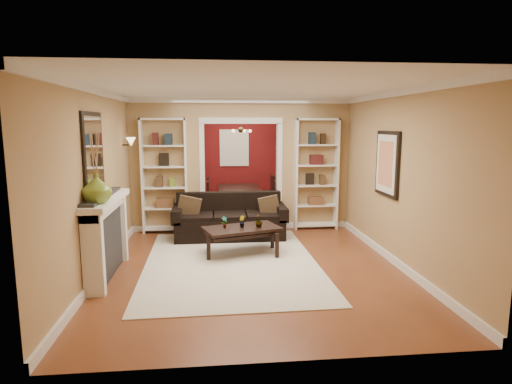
{
  "coord_description": "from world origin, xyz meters",
  "views": [
    {
      "loc": [
        -0.58,
        -7.63,
        2.18
      ],
      "look_at": [
        0.11,
        -0.8,
        1.09
      ],
      "focal_mm": 30.0,
      "sensor_mm": 36.0,
      "label": 1
    }
  ],
  "objects": [
    {
      "name": "wall_front",
      "position": [
        0.0,
        -4.0,
        1.35
      ],
      "size": [
        8.0,
        0.0,
        8.0
      ],
      "primitive_type": "plane",
      "rotation": [
        -1.57,
        0.0,
        0.0
      ],
      "color": "tan",
      "rests_on": "ground"
    },
    {
      "name": "wall_sconce",
      "position": [
        -2.15,
        0.55,
        1.83
      ],
      "size": [
        0.18,
        0.18,
        0.22
      ],
      "primitive_type": "cube",
      "color": "#FFE0A5",
      "rests_on": "wall_left"
    },
    {
      "name": "coffee_table",
      "position": [
        -0.11,
        -0.65,
        0.23
      ],
      "size": [
        1.38,
        1.01,
        0.47
      ],
      "primitive_type": "cube",
      "rotation": [
        0.0,
        0.0,
        0.31
      ],
      "color": "black",
      "rests_on": "floor"
    },
    {
      "name": "bookshelf_right",
      "position": [
        1.55,
        1.03,
        1.15
      ],
      "size": [
        0.9,
        0.3,
        2.3
      ],
      "primitive_type": "cube",
      "color": "white",
      "rests_on": "floor"
    },
    {
      "name": "plant_center",
      "position": [
        -0.11,
        -0.65,
        0.57
      ],
      "size": [
        0.12,
        0.13,
        0.19
      ],
      "primitive_type": "imported",
      "rotation": [
        0.0,
        0.0,
        1.9
      ],
      "color": "#336626",
      "rests_on": "coffee_table"
    },
    {
      "name": "wall_back",
      "position": [
        0.0,
        4.0,
        1.35
      ],
      "size": [
        8.0,
        0.0,
        8.0
      ],
      "primitive_type": "plane",
      "rotation": [
        1.57,
        0.0,
        0.0
      ],
      "color": "tan",
      "rests_on": "ground"
    },
    {
      "name": "dining_chair_nw",
      "position": [
        -0.46,
        2.26,
        0.45
      ],
      "size": [
        0.51,
        0.51,
        0.9
      ],
      "primitive_type": "cube",
      "rotation": [
        0.0,
        0.0,
        1.41
      ],
      "color": "black",
      "rests_on": "floor"
    },
    {
      "name": "dining_chair_se",
      "position": [
        0.64,
        2.86,
        0.48
      ],
      "size": [
        0.61,
        0.61,
        0.95
      ],
      "primitive_type": "cube",
      "rotation": [
        0.0,
        0.0,
        -1.95
      ],
      "color": "black",
      "rests_on": "floor"
    },
    {
      "name": "dining_chair_ne",
      "position": [
        0.64,
        2.26,
        0.45
      ],
      "size": [
        0.54,
        0.54,
        0.89
      ],
      "primitive_type": "cube",
      "rotation": [
        0.0,
        0.0,
        -1.32
      ],
      "color": "black",
      "rests_on": "floor"
    },
    {
      "name": "mirror",
      "position": [
        -2.23,
        -1.5,
        1.8
      ],
      "size": [
        0.03,
        0.95,
        1.1
      ],
      "primitive_type": "cube",
      "color": "silver",
      "rests_on": "wall_left"
    },
    {
      "name": "chandelier",
      "position": [
        0.0,
        2.7,
        2.02
      ],
      "size": [
        0.5,
        0.5,
        0.3
      ],
      "primitive_type": "cube",
      "color": "#382A19",
      "rests_on": "ceiling"
    },
    {
      "name": "pillow_left",
      "position": [
        -1.04,
        0.43,
        0.62
      ],
      "size": [
        0.43,
        0.15,
        0.42
      ],
      "primitive_type": "cube",
      "rotation": [
        0.0,
        0.0,
        -0.07
      ],
      "color": "#4F3A22",
      "rests_on": "sofa"
    },
    {
      "name": "fireplace",
      "position": [
        -2.09,
        -1.5,
        0.58
      ],
      "size": [
        0.32,
        1.7,
        1.16
      ],
      "primitive_type": "cube",
      "color": "white",
      "rests_on": "floor"
    },
    {
      "name": "dining_chair_sw",
      "position": [
        -0.46,
        2.86,
        0.46
      ],
      "size": [
        0.54,
        0.54,
        0.92
      ],
      "primitive_type": "cube",
      "rotation": [
        0.0,
        0.0,
        1.78
      ],
      "color": "black",
      "rests_on": "floor"
    },
    {
      "name": "pillow_right",
      "position": [
        0.49,
        0.43,
        0.61
      ],
      "size": [
        0.39,
        0.15,
        0.38
      ],
      "primitive_type": "cube",
      "rotation": [
        0.0,
        0.0,
        -0.11
      ],
      "color": "#4F3A22",
      "rests_on": "sofa"
    },
    {
      "name": "vase",
      "position": [
        -2.09,
        -1.96,
        1.36
      ],
      "size": [
        0.47,
        0.47,
        0.4
      ],
      "primitive_type": "imported",
      "rotation": [
        0.0,
        0.0,
        -0.27
      ],
      "color": "olive",
      "rests_on": "fireplace"
    },
    {
      "name": "ceiling",
      "position": [
        0.0,
        0.0,
        2.7
      ],
      "size": [
        8.0,
        8.0,
        0.0
      ],
      "primitive_type": "plane",
      "rotation": [
        3.14,
        0.0,
        0.0
      ],
      "color": "white",
      "rests_on": "ground"
    },
    {
      "name": "framed_art",
      "position": [
        2.21,
        -1.0,
        1.55
      ],
      "size": [
        0.04,
        0.85,
        1.05
      ],
      "primitive_type": "cube",
      "color": "black",
      "rests_on": "wall_right"
    },
    {
      "name": "wall_right",
      "position": [
        2.25,
        0.0,
        1.35
      ],
      "size": [
        0.0,
        8.0,
        8.0
      ],
      "primitive_type": "plane",
      "rotation": [
        1.57,
        0.0,
        -1.57
      ],
      "color": "tan",
      "rests_on": "ground"
    },
    {
      "name": "floor",
      "position": [
        0.0,
        0.0,
        0.0
      ],
      "size": [
        8.0,
        8.0,
        0.0
      ],
      "primitive_type": "plane",
      "color": "brown",
      "rests_on": "ground"
    },
    {
      "name": "partition_wall",
      "position": [
        0.0,
        1.2,
        1.35
      ],
      "size": [
        4.5,
        0.15,
        2.7
      ],
      "primitive_type": "cube",
      "color": "tan",
      "rests_on": "floor"
    },
    {
      "name": "wall_left",
      "position": [
        -2.25,
        0.0,
        1.35
      ],
      "size": [
        0.0,
        8.0,
        8.0
      ],
      "primitive_type": "plane",
      "rotation": [
        1.57,
        0.0,
        1.57
      ],
      "color": "tan",
      "rests_on": "ground"
    },
    {
      "name": "red_back_panel",
      "position": [
        0.0,
        3.97,
        1.32
      ],
      "size": [
        4.44,
        0.04,
        2.64
      ],
      "primitive_type": "cube",
      "color": "maroon",
      "rests_on": "floor"
    },
    {
      "name": "bookshelf_left",
      "position": [
        -1.55,
        1.03,
        1.15
      ],
      "size": [
        0.9,
        0.3,
        2.3
      ],
      "primitive_type": "cube",
      "color": "white",
      "rests_on": "floor"
    },
    {
      "name": "dining_table",
      "position": [
        0.09,
        2.56,
        0.32
      ],
      "size": [
        1.83,
        1.02,
        0.65
      ],
      "primitive_type": "imported",
      "rotation": [
        0.0,
        0.0,
        1.57
      ],
      "color": "black",
      "rests_on": "floor"
    },
    {
      "name": "plant_right",
      "position": [
        0.17,
        -0.65,
        0.58
      ],
      "size": [
        0.17,
        0.17,
        0.21
      ],
      "primitive_type": "imported",
      "rotation": [
        0.0,
        0.0,
        4.13
      ],
      "color": "#336626",
      "rests_on": "coffee_table"
    },
    {
      "name": "plant_left",
      "position": [
        -0.4,
        -0.65,
        0.56
      ],
      "size": [
        0.12,
        0.1,
        0.19
      ],
      "primitive_type": "imported",
      "rotation": [
        0.0,
        0.0,
        0.42
      ],
      "color": "#336626",
      "rests_on": "coffee_table"
    },
    {
      "name": "area_rug",
      "position": [
        -0.31,
        -1.09,
        0.01
      ],
      "size": [
        2.75,
        3.8,
        0.01
      ],
      "primitive_type": "cube",
      "rotation": [
        0.0,
        0.0,
        0.02
      ],
      "color": "beige",
      "rests_on": "floor"
    },
    {
      "name": "sofa",
      "position": [
        -0.27,
        0.45,
        0.42
      ],
      "size": [
        2.17,
        0.94,
        0.85
      ],
      "primitive_type": "cube",
      "color": "black",
      "rests_on": "floor"
    },
    {
      "name": "dining_window",
      "position": [
        0.0,
        3.93,
        1.55
      ],
      "size": [
        0.78,
        0.03,
        0.98
      ],
      "primitive_type": "cube",
      "color": "#8CA5CC",
      "rests_on": "wall_back"
    }
  ]
}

